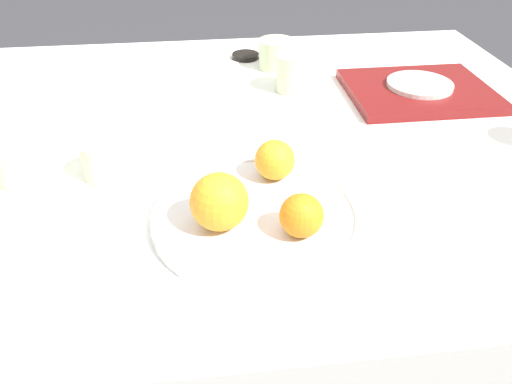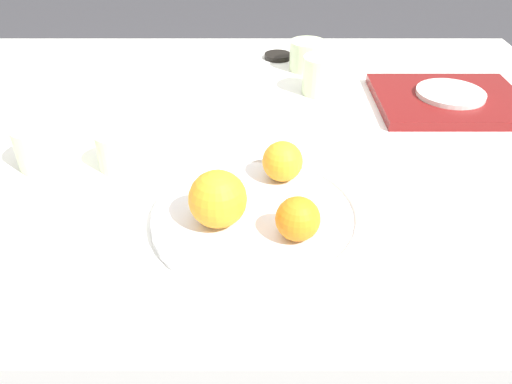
{
  "view_description": "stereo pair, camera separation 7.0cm",
  "coord_description": "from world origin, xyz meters",
  "px_view_note": "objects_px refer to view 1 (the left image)",
  "views": [
    {
      "loc": [
        0.01,
        -0.85,
        1.22
      ],
      "look_at": [
        0.08,
        -0.28,
        0.82
      ],
      "focal_mm": 35.0,
      "sensor_mm": 36.0,
      "label": 1
    },
    {
      "loc": [
        0.08,
        -0.86,
        1.22
      ],
      "look_at": [
        0.08,
        -0.28,
        0.82
      ],
      "focal_mm": 35.0,
      "sensor_mm": 36.0,
      "label": 2
    }
  ],
  "objects_px": {
    "cup_1": "(294,73)",
    "side_plate": "(420,84)",
    "orange_2": "(302,216)",
    "soy_dish": "(245,56)",
    "serving_tray": "(418,91)",
    "cup_0": "(21,160)",
    "cup_2": "(104,159)",
    "fruit_platter": "(256,215)",
    "orange_0": "(275,160)",
    "cup_3": "(276,54)",
    "orange_1": "(219,202)"
  },
  "relations": [
    {
      "from": "side_plate",
      "to": "soy_dish",
      "type": "xyz_separation_m",
      "value": [
        -0.35,
        0.27,
        -0.02
      ]
    },
    {
      "from": "fruit_platter",
      "to": "orange_2",
      "type": "relative_size",
      "value": 5.02
    },
    {
      "from": "orange_0",
      "to": "cup_0",
      "type": "xyz_separation_m",
      "value": [
        -0.4,
        0.06,
        -0.01
      ]
    },
    {
      "from": "cup_2",
      "to": "serving_tray",
      "type": "bearing_deg",
      "value": 21.2
    },
    {
      "from": "serving_tray",
      "to": "soy_dish",
      "type": "height_order",
      "value": "serving_tray"
    },
    {
      "from": "orange_2",
      "to": "soy_dish",
      "type": "relative_size",
      "value": 0.89
    },
    {
      "from": "cup_2",
      "to": "orange_2",
      "type": "bearing_deg",
      "value": -34.86
    },
    {
      "from": "cup_1",
      "to": "soy_dish",
      "type": "height_order",
      "value": "cup_1"
    },
    {
      "from": "fruit_platter",
      "to": "cup_0",
      "type": "bearing_deg",
      "value": 156.88
    },
    {
      "from": "side_plate",
      "to": "cup_3",
      "type": "relative_size",
      "value": 1.66
    },
    {
      "from": "cup_2",
      "to": "cup_3",
      "type": "relative_size",
      "value": 0.84
    },
    {
      "from": "orange_2",
      "to": "side_plate",
      "type": "bearing_deg",
      "value": 51.82
    },
    {
      "from": "orange_2",
      "to": "cup_1",
      "type": "distance_m",
      "value": 0.51
    },
    {
      "from": "cup_0",
      "to": "orange_2",
      "type": "bearing_deg",
      "value": -26.32
    },
    {
      "from": "orange_1",
      "to": "orange_2",
      "type": "bearing_deg",
      "value": -15.91
    },
    {
      "from": "orange_2",
      "to": "cup_2",
      "type": "distance_m",
      "value": 0.35
    },
    {
      "from": "fruit_platter",
      "to": "soy_dish",
      "type": "relative_size",
      "value": 4.46
    },
    {
      "from": "orange_1",
      "to": "cup_3",
      "type": "height_order",
      "value": "orange_1"
    },
    {
      "from": "fruit_platter",
      "to": "side_plate",
      "type": "distance_m",
      "value": 0.56
    },
    {
      "from": "cup_3",
      "to": "serving_tray",
      "type": "bearing_deg",
      "value": -35.02
    },
    {
      "from": "orange_2",
      "to": "side_plate",
      "type": "xyz_separation_m",
      "value": [
        0.35,
        0.44,
        -0.02
      ]
    },
    {
      "from": "serving_tray",
      "to": "cup_3",
      "type": "xyz_separation_m",
      "value": [
        -0.28,
        0.2,
        0.02
      ]
    },
    {
      "from": "orange_1",
      "to": "soy_dish",
      "type": "xyz_separation_m",
      "value": [
        0.11,
        0.69,
        -0.05
      ]
    },
    {
      "from": "fruit_platter",
      "to": "cup_0",
      "type": "height_order",
      "value": "cup_0"
    },
    {
      "from": "orange_2",
      "to": "cup_2",
      "type": "relative_size",
      "value": 0.85
    },
    {
      "from": "serving_tray",
      "to": "cup_1",
      "type": "xyz_separation_m",
      "value": [
        -0.26,
        0.06,
        0.03
      ]
    },
    {
      "from": "cup_0",
      "to": "cup_2",
      "type": "relative_size",
      "value": 1.21
    },
    {
      "from": "cup_1",
      "to": "cup_3",
      "type": "relative_size",
      "value": 0.96
    },
    {
      "from": "cup_2",
      "to": "orange_1",
      "type": "bearing_deg",
      "value": -43.48
    },
    {
      "from": "cup_3",
      "to": "orange_2",
      "type": "bearing_deg",
      "value": -95.96
    },
    {
      "from": "side_plate",
      "to": "cup_0",
      "type": "xyz_separation_m",
      "value": [
        -0.76,
        -0.24,
        0.01
      ]
    },
    {
      "from": "side_plate",
      "to": "fruit_platter",
      "type": "bearing_deg",
      "value": -135.86
    },
    {
      "from": "orange_1",
      "to": "soy_dish",
      "type": "relative_size",
      "value": 1.19
    },
    {
      "from": "orange_2",
      "to": "serving_tray",
      "type": "height_order",
      "value": "orange_2"
    },
    {
      "from": "cup_1",
      "to": "cup_2",
      "type": "relative_size",
      "value": 1.14
    },
    {
      "from": "cup_0",
      "to": "orange_0",
      "type": "bearing_deg",
      "value": -8.78
    },
    {
      "from": "orange_0",
      "to": "orange_2",
      "type": "xyz_separation_m",
      "value": [
        0.01,
        -0.14,
        -0.0
      ]
    },
    {
      "from": "cup_2",
      "to": "soy_dish",
      "type": "distance_m",
      "value": 0.59
    },
    {
      "from": "side_plate",
      "to": "soy_dish",
      "type": "distance_m",
      "value": 0.44
    },
    {
      "from": "fruit_platter",
      "to": "orange_0",
      "type": "distance_m",
      "value": 0.11
    },
    {
      "from": "orange_2",
      "to": "soy_dish",
      "type": "bearing_deg",
      "value": 90.0
    },
    {
      "from": "cup_1",
      "to": "side_plate",
      "type": "bearing_deg",
      "value": -12.91
    },
    {
      "from": "cup_0",
      "to": "side_plate",
      "type": "bearing_deg",
      "value": 17.39
    },
    {
      "from": "fruit_platter",
      "to": "cup_1",
      "type": "relative_size",
      "value": 3.76
    },
    {
      "from": "cup_0",
      "to": "soy_dish",
      "type": "distance_m",
      "value": 0.66
    },
    {
      "from": "orange_1",
      "to": "cup_3",
      "type": "bearing_deg",
      "value": 74.02
    },
    {
      "from": "side_plate",
      "to": "orange_2",
      "type": "bearing_deg",
      "value": -128.18
    },
    {
      "from": "cup_1",
      "to": "cup_3",
      "type": "height_order",
      "value": "cup_1"
    },
    {
      "from": "cup_3",
      "to": "orange_0",
      "type": "bearing_deg",
      "value": -99.23
    },
    {
      "from": "cup_2",
      "to": "cup_1",
      "type": "bearing_deg",
      "value": 39.64
    }
  ]
}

